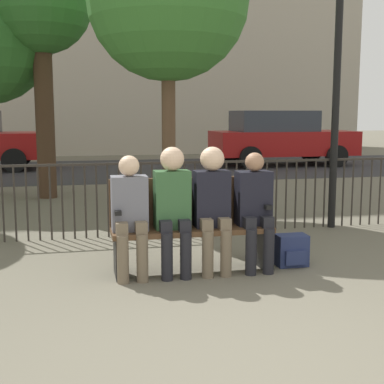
% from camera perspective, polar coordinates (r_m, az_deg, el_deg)
% --- Properties ---
extents(ground_plane, '(80.00, 80.00, 0.00)m').
position_cam_1_polar(ground_plane, '(3.39, 8.35, -19.12)').
color(ground_plane, '#605B4C').
extents(park_bench, '(1.58, 0.45, 0.92)m').
position_cam_1_polar(park_bench, '(5.32, -0.18, -3.20)').
color(park_bench, '#4C331E').
rests_on(park_bench, ground).
extents(seated_person_0, '(0.34, 0.39, 1.17)m').
position_cam_1_polar(seated_person_0, '(5.07, -6.62, -1.95)').
color(seated_person_0, brown).
rests_on(seated_person_0, ground).
extents(seated_person_1, '(0.34, 0.39, 1.24)m').
position_cam_1_polar(seated_person_1, '(5.12, -2.05, -1.20)').
color(seated_person_1, black).
rests_on(seated_person_1, ground).
extents(seated_person_2, '(0.34, 0.39, 1.24)m').
position_cam_1_polar(seated_person_2, '(5.20, 2.22, -1.04)').
color(seated_person_2, brown).
rests_on(seated_person_2, ground).
extents(seated_person_3, '(0.34, 0.39, 1.18)m').
position_cam_1_polar(seated_person_3, '(5.33, 6.72, -1.43)').
color(seated_person_3, black).
rests_on(seated_person_3, ground).
extents(backpack, '(0.32, 0.24, 0.32)m').
position_cam_1_polar(backpack, '(5.62, 10.60, -6.16)').
color(backpack, navy).
rests_on(backpack, ground).
extents(fence_railing, '(9.01, 0.03, 0.95)m').
position_cam_1_polar(fence_railing, '(6.85, -3.08, 0.03)').
color(fence_railing, '#2D2823').
rests_on(fence_railing, ground).
extents(tree_1, '(1.83, 1.83, 4.42)m').
position_cam_1_polar(tree_1, '(10.33, -15.87, 18.40)').
color(tree_1, '#422D1E').
rests_on(tree_1, ground).
extents(tree_3, '(2.39, 2.39, 4.41)m').
position_cam_1_polar(tree_3, '(8.32, -2.59, 19.80)').
color(tree_3, brown).
rests_on(tree_3, ground).
extents(lamp_post, '(0.28, 0.28, 4.17)m').
position_cam_1_polar(lamp_post, '(7.56, 15.40, 16.89)').
color(lamp_post, black).
rests_on(lamp_post, ground).
extents(street_surface, '(24.00, 6.00, 0.01)m').
position_cam_1_polar(street_surface, '(14.93, -7.93, 2.39)').
color(street_surface, '#2B2B2D').
rests_on(street_surface, ground).
extents(parked_car_0, '(4.20, 1.94, 1.62)m').
position_cam_1_polar(parked_car_0, '(16.15, 9.41, 5.80)').
color(parked_car_0, maroon).
rests_on(parked_car_0, ground).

